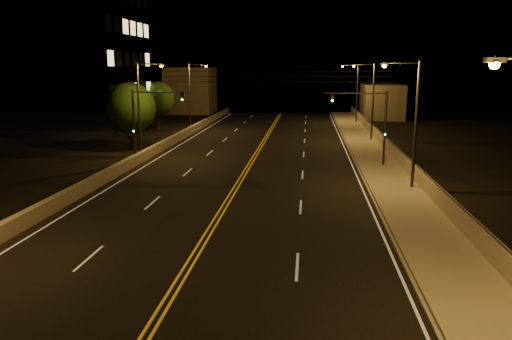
# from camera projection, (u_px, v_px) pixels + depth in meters

# --- Properties ---
(road) EXTENTS (18.00, 120.00, 0.02)m
(road) POSITION_uv_depth(u_px,v_px,m) (227.00, 203.00, 30.40)
(road) COLOR black
(road) RESTS_ON ground
(sidewalk) EXTENTS (3.60, 120.00, 0.30)m
(sidewalk) POSITION_uv_depth(u_px,v_px,m) (408.00, 205.00, 29.28)
(sidewalk) COLOR gray
(sidewalk) RESTS_ON ground
(curb) EXTENTS (0.14, 120.00, 0.15)m
(curb) POSITION_uv_depth(u_px,v_px,m) (376.00, 206.00, 29.48)
(curb) COLOR gray
(curb) RESTS_ON ground
(parapet_wall) EXTENTS (0.30, 120.00, 1.00)m
(parapet_wall) POSITION_uv_depth(u_px,v_px,m) (438.00, 195.00, 28.98)
(parapet_wall) COLOR gray
(parapet_wall) RESTS_ON sidewalk
(jersey_barrier) EXTENTS (0.45, 120.00, 0.86)m
(jersey_barrier) POSITION_uv_depth(u_px,v_px,m) (76.00, 192.00, 31.28)
(jersey_barrier) COLOR gray
(jersey_barrier) RESTS_ON ground
(distant_building_right) EXTENTS (6.00, 10.00, 5.37)m
(distant_building_right) POSITION_uv_depth(u_px,v_px,m) (381.00, 101.00, 79.80)
(distant_building_right) COLOR gray
(distant_building_right) RESTS_ON ground
(distant_building_left) EXTENTS (8.00, 8.00, 7.99)m
(distant_building_left) POSITION_uv_depth(u_px,v_px,m) (191.00, 90.00, 88.55)
(distant_building_left) COLOR gray
(distant_building_left) RESTS_ON ground
(parapet_rail) EXTENTS (0.06, 120.00, 0.06)m
(parapet_rail) POSITION_uv_depth(u_px,v_px,m) (439.00, 187.00, 28.87)
(parapet_rail) COLOR black
(parapet_rail) RESTS_ON parapet_wall
(lane_markings) EXTENTS (17.32, 116.00, 0.00)m
(lane_markings) POSITION_uv_depth(u_px,v_px,m) (227.00, 203.00, 30.33)
(lane_markings) COLOR silver
(lane_markings) RESTS_ON road
(streetlight_1) EXTENTS (2.55, 0.28, 8.53)m
(streetlight_1) POSITION_uv_depth(u_px,v_px,m) (412.00, 117.00, 32.25)
(streetlight_1) COLOR #2D2D33
(streetlight_1) RESTS_ON ground
(streetlight_2) EXTENTS (2.55, 0.28, 8.53)m
(streetlight_2) POSITION_uv_depth(u_px,v_px,m) (370.00, 97.00, 53.90)
(streetlight_2) COLOR #2D2D33
(streetlight_2) RESTS_ON ground
(streetlight_3) EXTENTS (2.55, 0.28, 8.53)m
(streetlight_3) POSITION_uv_depth(u_px,v_px,m) (355.00, 89.00, 71.41)
(streetlight_3) COLOR #2D2D33
(streetlight_3) RESTS_ON ground
(streetlight_5) EXTENTS (2.55, 0.28, 8.53)m
(streetlight_5) POSITION_uv_depth(u_px,v_px,m) (142.00, 103.00, 44.31)
(streetlight_5) COLOR #2D2D33
(streetlight_5) RESTS_ON ground
(streetlight_6) EXTENTS (2.55, 0.28, 8.53)m
(streetlight_6) POSITION_uv_depth(u_px,v_px,m) (192.00, 92.00, 63.09)
(streetlight_6) COLOR #2D2D33
(streetlight_6) RESTS_ON ground
(traffic_signal_right) EXTENTS (5.11, 0.31, 6.26)m
(traffic_signal_right) POSITION_uv_depth(u_px,v_px,m) (373.00, 120.00, 39.99)
(traffic_signal_right) COLOR #2D2D33
(traffic_signal_right) RESTS_ON ground
(traffic_signal_left) EXTENTS (5.11, 0.31, 6.26)m
(traffic_signal_left) POSITION_uv_depth(u_px,v_px,m) (145.00, 118.00, 41.90)
(traffic_signal_left) COLOR #2D2D33
(traffic_signal_left) RESTS_ON ground
(overhead_wires) EXTENTS (22.00, 0.03, 0.83)m
(overhead_wires) POSITION_uv_depth(u_px,v_px,m) (246.00, 76.00, 38.15)
(overhead_wires) COLOR black
(building_tower) EXTENTS (24.00, 15.00, 29.67)m
(building_tower) POSITION_uv_depth(u_px,v_px,m) (28.00, 12.00, 57.38)
(building_tower) COLOR gray
(building_tower) RESTS_ON ground
(tree_0) EXTENTS (4.91, 4.91, 6.66)m
(tree_0) POSITION_uv_depth(u_px,v_px,m) (130.00, 108.00, 48.49)
(tree_0) COLOR black
(tree_0) RESTS_ON ground
(tree_1) EXTENTS (4.71, 4.71, 6.38)m
(tree_1) POSITION_uv_depth(u_px,v_px,m) (127.00, 104.00, 56.30)
(tree_1) COLOR black
(tree_1) RESTS_ON ground
(tree_2) EXTENTS (4.59, 4.59, 6.22)m
(tree_2) POSITION_uv_depth(u_px,v_px,m) (157.00, 99.00, 65.97)
(tree_2) COLOR black
(tree_2) RESTS_ON ground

